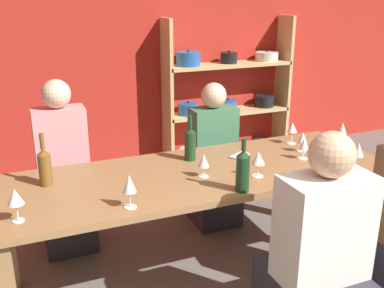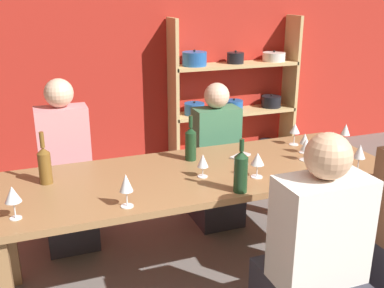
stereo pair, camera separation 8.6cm
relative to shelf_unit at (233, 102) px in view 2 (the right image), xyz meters
name	(u,v)px [view 2 (the right image)]	position (x,y,z in m)	size (l,w,h in m)	color
wall_back_red	(124,40)	(-1.16, 0.20, 0.69)	(8.80, 0.06, 2.70)	red
shelf_unit	(233,102)	(0.00, 0.00, 0.00)	(1.45, 0.30, 1.57)	tan
dining_table	(198,185)	(-1.19, -1.97, 0.01)	(2.47, 0.84, 0.76)	olive
wine_bottle_green	(45,164)	(-2.08, -1.83, 0.22)	(0.07, 0.07, 0.31)	brown
wine_bottle_dark	(191,143)	(-1.15, -1.76, 0.22)	(0.07, 0.07, 0.30)	#19381E
wine_bottle_amber	(241,171)	(-1.07, -2.33, 0.22)	(0.08, 0.08, 0.31)	#19381E
wine_glass_red_a	(203,161)	(-1.19, -2.06, 0.20)	(0.07, 0.07, 0.14)	white
wine_glass_white_a	(126,184)	(-1.70, -2.29, 0.23)	(0.07, 0.07, 0.18)	white
wine_glass_red_b	(346,130)	(-0.02, -1.89, 0.22)	(0.07, 0.07, 0.17)	white
wine_glass_red_c	(295,129)	(-0.34, -1.74, 0.22)	(0.07, 0.07, 0.16)	white
wine_glass_white_b	(360,152)	(-0.25, -2.32, 0.23)	(0.07, 0.07, 0.18)	white
wine_glass_red_d	(305,139)	(-0.37, -1.91, 0.20)	(0.07, 0.07, 0.14)	white
wine_glass_white_c	(306,146)	(-0.45, -2.03, 0.20)	(0.07, 0.07, 0.15)	white
wine_glass_white_d	(258,160)	(-0.88, -2.18, 0.21)	(0.08, 0.08, 0.16)	white
wine_glass_empty_a	(337,141)	(-0.22, -2.06, 0.22)	(0.07, 0.07, 0.16)	white
wine_glass_white_e	(13,195)	(-2.25, -2.23, 0.23)	(0.08, 0.08, 0.17)	white
cell_phone	(240,156)	(-0.82, -1.83, 0.10)	(0.17, 0.13, 0.01)	silver
person_near_a	(316,277)	(-0.85, -2.78, -0.22)	(0.46, 0.57, 1.21)	#2D2D38
person_far_a	(68,184)	(-1.93, -1.22, -0.19)	(0.36, 0.45, 1.26)	#2D2D38
person_far_b	(215,171)	(-0.76, -1.28, -0.23)	(0.36, 0.45, 1.16)	#2D2D38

